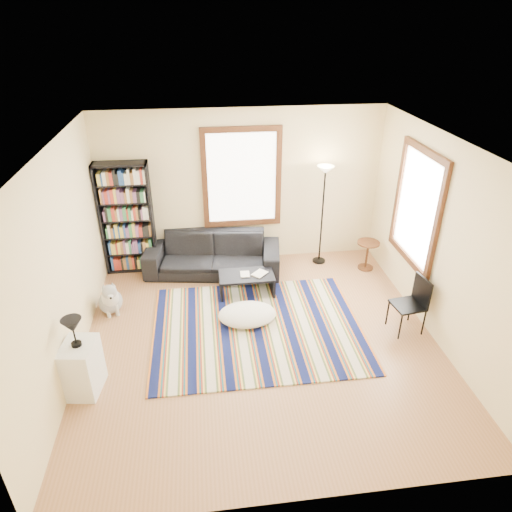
{
  "coord_description": "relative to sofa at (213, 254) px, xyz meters",
  "views": [
    {
      "loc": [
        -0.73,
        -5.18,
        4.21
      ],
      "look_at": [
        0.0,
        0.5,
        1.1
      ],
      "focal_mm": 32.0,
      "sensor_mm": 36.0,
      "label": 1
    }
  ],
  "objects": [
    {
      "name": "floor",
      "position": [
        0.58,
        -2.05,
        -0.4
      ],
      "size": [
        5.0,
        5.0,
        0.1
      ],
      "primitive_type": "cube",
      "color": "#A3704A",
      "rests_on": "ground"
    },
    {
      "name": "ceiling",
      "position": [
        0.58,
        -2.05,
        2.5
      ],
      "size": [
        5.0,
        5.0,
        0.1
      ],
      "primitive_type": "cube",
      "color": "white",
      "rests_on": "floor"
    },
    {
      "name": "wall_back",
      "position": [
        0.58,
        0.5,
        1.05
      ],
      "size": [
        5.0,
        0.1,
        2.8
      ],
      "primitive_type": "cube",
      "color": "beige",
      "rests_on": "floor"
    },
    {
      "name": "wall_front",
      "position": [
        0.58,
        -4.6,
        1.05
      ],
      "size": [
        5.0,
        0.1,
        2.8
      ],
      "primitive_type": "cube",
      "color": "beige",
      "rests_on": "floor"
    },
    {
      "name": "wall_left",
      "position": [
        -1.97,
        -2.05,
        1.05
      ],
      "size": [
        0.1,
        5.0,
        2.8
      ],
      "primitive_type": "cube",
      "color": "beige",
      "rests_on": "floor"
    },
    {
      "name": "wall_right",
      "position": [
        3.13,
        -2.05,
        1.05
      ],
      "size": [
        0.1,
        5.0,
        2.8
      ],
      "primitive_type": "cube",
      "color": "beige",
      "rests_on": "floor"
    },
    {
      "name": "window_back",
      "position": [
        0.58,
        0.42,
        1.25
      ],
      "size": [
        1.2,
        0.06,
        1.6
      ],
      "primitive_type": "cube",
      "color": "white",
      "rests_on": "wall_back"
    },
    {
      "name": "window_right",
      "position": [
        3.05,
        -1.25,
        1.25
      ],
      "size": [
        0.06,
        1.2,
        1.6
      ],
      "primitive_type": "cube",
      "color": "white",
      "rests_on": "wall_right"
    },
    {
      "name": "rug",
      "position": [
        0.57,
        -1.79,
        -0.34
      ],
      "size": [
        3.08,
        2.47,
        0.02
      ],
      "primitive_type": "cube",
      "color": "#0D1342",
      "rests_on": "floor"
    },
    {
      "name": "sofa",
      "position": [
        0.0,
        0.0,
        0.0
      ],
      "size": [
        2.49,
        1.28,
        0.69
      ],
      "primitive_type": "imported",
      "rotation": [
        0.0,
        0.0,
        -0.15
      ],
      "color": "black",
      "rests_on": "floor"
    },
    {
      "name": "bookshelf",
      "position": [
        -1.45,
        0.27,
        0.65
      ],
      "size": [
        0.9,
        0.3,
        2.0
      ],
      "primitive_type": "cube",
      "color": "black",
      "rests_on": "floor"
    },
    {
      "name": "coffee_table",
      "position": [
        0.52,
        -0.82,
        -0.17
      ],
      "size": [
        1.02,
        0.79,
        0.36
      ],
      "primitive_type": "cube",
      "rotation": [
        0.0,
        0.0,
        -0.37
      ],
      "color": "black",
      "rests_on": "floor"
    },
    {
      "name": "book_a",
      "position": [
        0.42,
        -0.82,
        0.02
      ],
      "size": [
        0.16,
        0.21,
        0.02
      ],
      "primitive_type": "imported",
      "rotation": [
        0.0,
        0.0,
        -0.05
      ],
      "color": "beige",
      "rests_on": "coffee_table"
    },
    {
      "name": "book_b",
      "position": [
        0.67,
        -0.77,
        0.02
      ],
      "size": [
        0.31,
        0.31,
        0.02
      ],
      "primitive_type": "imported",
      "rotation": [
        0.0,
        0.0,
        -0.76
      ],
      "color": "beige",
      "rests_on": "coffee_table"
    },
    {
      "name": "floor_cushion",
      "position": [
        0.44,
        -1.58,
        -0.24
      ],
      "size": [
        0.93,
        0.72,
        0.22
      ],
      "primitive_type": "ellipsoid",
      "rotation": [
        0.0,
        0.0,
        -0.07
      ],
      "color": "white",
      "rests_on": "floor"
    },
    {
      "name": "floor_lamp",
      "position": [
        1.99,
        0.1,
        0.58
      ],
      "size": [
        0.36,
        0.36,
        1.86
      ],
      "primitive_type": null,
      "rotation": [
        0.0,
        0.0,
        0.21
      ],
      "color": "black",
      "rests_on": "floor"
    },
    {
      "name": "side_table",
      "position": [
        2.78,
        -0.26,
        -0.08
      ],
      "size": [
        0.51,
        0.51,
        0.54
      ],
      "primitive_type": "cylinder",
      "rotation": [
        0.0,
        0.0,
        -0.33
      ],
      "color": "#4C2C13",
      "rests_on": "floor"
    },
    {
      "name": "folding_chair",
      "position": [
        2.73,
        -2.09,
        0.08
      ],
      "size": [
        0.47,
        0.45,
        0.86
      ],
      "primitive_type": "cube",
      "rotation": [
        0.0,
        0.0,
        0.14
      ],
      "color": "black",
      "rests_on": "floor"
    },
    {
      "name": "white_cabinet",
      "position": [
        -1.72,
        -2.75,
        0.0
      ],
      "size": [
        0.45,
        0.55,
        0.7
      ],
      "primitive_type": "cube",
      "rotation": [
        0.0,
        0.0,
        -0.15
      ],
      "color": "white",
      "rests_on": "floor"
    },
    {
      "name": "table_lamp",
      "position": [
        -1.72,
        -2.75,
        0.54
      ],
      "size": [
        0.26,
        0.26,
        0.38
      ],
      "primitive_type": null,
      "rotation": [
        0.0,
        0.0,
        0.07
      ],
      "color": "black",
      "rests_on": "white_cabinet"
    },
    {
      "name": "dog",
      "position": [
        -1.66,
        -1.05,
        -0.06
      ],
      "size": [
        0.54,
        0.66,
        0.57
      ],
      "primitive_type": null,
      "rotation": [
        0.0,
        0.0,
        0.27
      ],
      "color": "#B7B7B7",
      "rests_on": "floor"
    }
  ]
}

